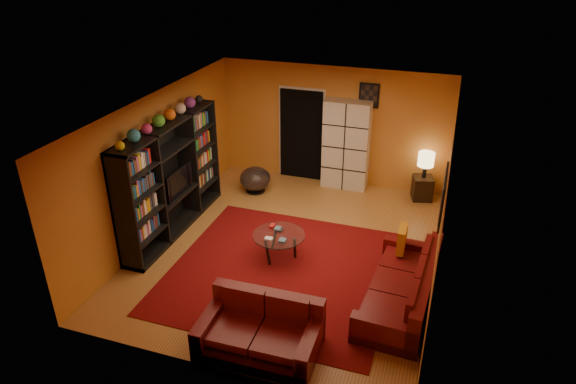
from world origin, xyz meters
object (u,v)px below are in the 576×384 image
(entertainment_unit, at_px, (171,178))
(bowl_chair, at_px, (255,179))
(loveseat, at_px, (261,329))
(sofa, at_px, (405,288))
(tv, at_px, (175,182))
(storage_cabinet, at_px, (346,145))
(coffee_table, at_px, (279,237))
(side_table, at_px, (422,188))
(table_lamp, at_px, (426,160))

(entertainment_unit, relative_size, bowl_chair, 4.48)
(loveseat, bearing_deg, sofa, -50.18)
(tv, bearing_deg, entertainment_unit, 124.82)
(sofa, relative_size, loveseat, 1.45)
(entertainment_unit, xyz_separation_m, storage_cabinet, (2.64, 2.80, -0.07))
(coffee_table, distance_m, side_table, 3.71)
(loveseat, bearing_deg, tv, 45.93)
(tv, bearing_deg, bowl_chair, -23.28)
(side_table, bearing_deg, entertainment_unit, -148.04)
(sofa, bearing_deg, bowl_chair, 144.82)
(coffee_table, bearing_deg, storage_cabinet, 81.95)
(loveseat, bearing_deg, table_lamp, -19.03)
(entertainment_unit, distance_m, storage_cabinet, 3.85)
(coffee_table, distance_m, bowl_chair, 2.62)
(table_lamp, bearing_deg, tv, -148.08)
(tv, xyz_separation_m, coffee_table, (2.15, -0.36, -0.56))
(entertainment_unit, distance_m, table_lamp, 5.11)
(sofa, bearing_deg, tv, 171.18)
(loveseat, bearing_deg, storage_cabinet, -0.67)
(entertainment_unit, distance_m, loveseat, 3.68)
(sofa, distance_m, storage_cabinet, 4.17)
(bowl_chair, bearing_deg, entertainment_unit, -114.15)
(entertainment_unit, relative_size, coffee_table, 3.33)
(sofa, relative_size, bowl_chair, 3.48)
(entertainment_unit, height_order, bowl_chair, entertainment_unit)
(sofa, xyz_separation_m, storage_cabinet, (-1.77, 3.71, 0.69))
(loveseat, bearing_deg, side_table, -19.03)
(sofa, relative_size, storage_cabinet, 1.20)
(entertainment_unit, height_order, side_table, entertainment_unit)
(sofa, bearing_deg, table_lamp, 94.64)
(tv, height_order, table_lamp, tv)
(side_table, bearing_deg, tv, -148.08)
(side_table, bearing_deg, storage_cabinet, 176.75)
(sofa, height_order, storage_cabinet, storage_cabinet)
(loveseat, bearing_deg, bowl_chair, 21.63)
(tv, bearing_deg, side_table, -58.08)
(storage_cabinet, xyz_separation_m, bowl_chair, (-1.78, -0.88, -0.68))
(table_lamp, bearing_deg, coffee_table, -125.18)
(coffee_table, relative_size, bowl_chair, 1.34)
(coffee_table, bearing_deg, tv, 170.40)
(table_lamp, bearing_deg, side_table, 0.00)
(entertainment_unit, bearing_deg, side_table, 31.96)
(entertainment_unit, distance_m, side_table, 5.17)
(sofa, height_order, loveseat, same)
(sofa, bearing_deg, storage_cabinet, 118.95)
(sofa, relative_size, table_lamp, 4.23)
(table_lamp, bearing_deg, bowl_chair, -167.32)
(loveseat, relative_size, coffee_table, 1.79)
(tv, height_order, bowl_chair, tv)
(tv, xyz_separation_m, storage_cabinet, (2.59, 2.77, 0.00))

